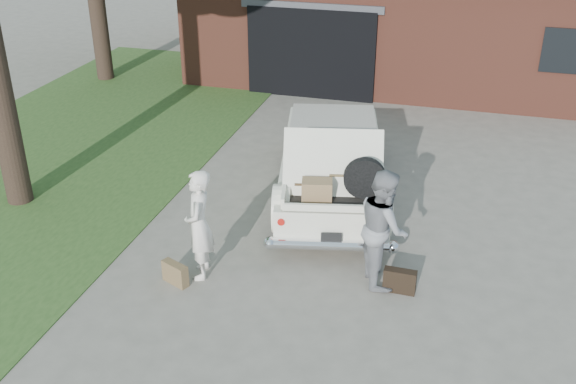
# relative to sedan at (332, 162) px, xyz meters

# --- Properties ---
(ground) EXTENTS (90.00, 90.00, 0.00)m
(ground) POSITION_rel_sedan_xyz_m (-0.21, -2.72, -0.68)
(ground) COLOR gray
(ground) RESTS_ON ground
(grass_strip) EXTENTS (6.00, 16.00, 0.02)m
(grass_strip) POSITION_rel_sedan_xyz_m (-5.71, 0.28, -0.67)
(grass_strip) COLOR #2D4C1E
(grass_strip) RESTS_ON ground
(house) EXTENTS (12.80, 7.80, 3.30)m
(house) POSITION_rel_sedan_xyz_m (0.77, 8.75, 0.99)
(house) COLOR brown
(house) RESTS_ON ground
(sedan) EXTENTS (2.73, 4.92, 1.78)m
(sedan) POSITION_rel_sedan_xyz_m (0.00, 0.00, 0.00)
(sedan) COLOR white
(sedan) RESTS_ON ground
(woman_left) EXTENTS (0.55, 0.69, 1.66)m
(woman_left) POSITION_rel_sedan_xyz_m (-1.28, -2.94, 0.15)
(woman_left) COLOR silver
(woman_left) RESTS_ON ground
(woman_right) EXTENTS (0.91, 1.02, 1.73)m
(woman_right) POSITION_rel_sedan_xyz_m (1.24, -2.36, 0.18)
(woman_right) COLOR gray
(woman_right) RESTS_ON ground
(suitcase_left) EXTENTS (0.44, 0.30, 0.33)m
(suitcase_left) POSITION_rel_sedan_xyz_m (-1.56, -3.26, -0.52)
(suitcase_left) COLOR brown
(suitcase_left) RESTS_ON ground
(suitcase_right) EXTENTS (0.46, 0.16, 0.35)m
(suitcase_right) POSITION_rel_sedan_xyz_m (1.55, -2.60, -0.51)
(suitcase_right) COLOR black
(suitcase_right) RESTS_ON ground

